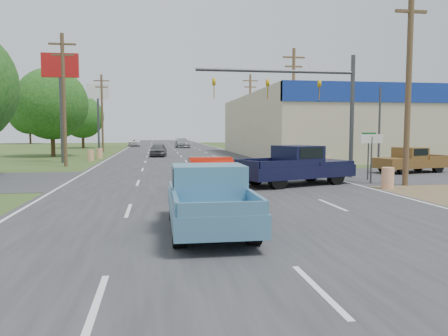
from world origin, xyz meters
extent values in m
plane|color=#2C451B|center=(0.00, 0.00, 0.00)|extent=(200.00, 200.00, 0.00)
cube|color=#2D2D30|center=(0.00, 40.00, 0.01)|extent=(15.00, 180.00, 0.02)
cube|color=#2D2D30|center=(0.00, 18.00, 0.01)|extent=(120.00, 10.00, 0.02)
cylinder|color=#4C3823|center=(9.50, 13.00, 5.00)|extent=(0.28, 0.28, 10.00)
cube|color=#4C3823|center=(9.50, 13.00, 8.40)|extent=(1.60, 0.14, 0.14)
cylinder|color=#4C3823|center=(9.50, 31.00, 5.00)|extent=(0.28, 0.28, 10.00)
cube|color=#4C3823|center=(9.50, 31.00, 9.20)|extent=(2.00, 0.14, 0.14)
cube|color=#4C3823|center=(9.50, 31.00, 8.40)|extent=(1.60, 0.14, 0.14)
cylinder|color=#4C3823|center=(9.50, 49.00, 5.00)|extent=(0.28, 0.28, 10.00)
cube|color=#4C3823|center=(9.50, 49.00, 9.20)|extent=(2.00, 0.14, 0.14)
cube|color=#4C3823|center=(9.50, 49.00, 8.40)|extent=(1.60, 0.14, 0.14)
cylinder|color=#4C3823|center=(-9.50, 28.00, 5.00)|extent=(0.28, 0.28, 10.00)
cube|color=#4C3823|center=(-9.50, 28.00, 9.20)|extent=(2.00, 0.14, 0.14)
cube|color=#4C3823|center=(-9.50, 28.00, 8.40)|extent=(1.60, 0.14, 0.14)
cylinder|color=#4C3823|center=(-9.50, 52.00, 5.00)|extent=(0.28, 0.28, 10.00)
cube|color=#4C3823|center=(-9.50, 52.00, 9.20)|extent=(2.00, 0.14, 0.14)
cube|color=#4C3823|center=(-9.50, 52.00, 8.40)|extent=(1.60, 0.14, 0.14)
cylinder|color=#422D19|center=(-13.50, 42.00, 1.62)|extent=(0.44, 0.44, 3.24)
sphere|color=#134112|center=(-13.50, 42.00, 5.58)|extent=(7.56, 7.56, 7.56)
cylinder|color=#422D19|center=(-14.20, 66.00, 1.44)|extent=(0.44, 0.44, 2.88)
sphere|color=#134112|center=(-14.20, 66.00, 4.96)|extent=(6.72, 6.72, 6.72)
cylinder|color=#422D19|center=(30.00, 95.00, 1.71)|extent=(0.44, 0.44, 3.42)
sphere|color=#134112|center=(30.00, 95.00, 5.89)|extent=(7.98, 7.98, 7.98)
cylinder|color=#422D19|center=(-30.00, 95.00, 1.89)|extent=(0.44, 0.44, 3.78)
sphere|color=#134112|center=(-30.00, 95.00, 6.51)|extent=(8.82, 8.82, 8.82)
cylinder|color=orange|center=(8.00, 12.00, 0.50)|extent=(0.56, 0.56, 1.00)
cylinder|color=orange|center=(8.40, 20.50, 0.50)|extent=(0.56, 0.56, 1.00)
cylinder|color=orange|center=(-8.50, 34.00, 0.50)|extent=(0.56, 0.56, 1.00)
cylinder|color=orange|center=(-8.20, 38.00, 0.50)|extent=(0.56, 0.56, 1.00)
cylinder|color=#3F3F44|center=(-10.50, 32.00, 4.50)|extent=(0.30, 0.30, 9.00)
cube|color=#B21414|center=(-10.50, 32.00, 8.20)|extent=(3.00, 0.35, 2.00)
cylinder|color=#3F3F44|center=(-10.50, 56.00, 4.50)|extent=(0.30, 0.30, 9.00)
cube|color=white|center=(-10.50, 56.00, 8.20)|extent=(3.00, 0.35, 2.00)
cylinder|color=#3F3F44|center=(8.20, 14.00, 1.20)|extent=(0.08, 0.08, 2.40)
cube|color=white|center=(8.20, 14.00, 2.30)|extent=(1.20, 0.05, 0.45)
cylinder|color=#3F3F44|center=(8.80, 15.50, 1.20)|extent=(0.08, 0.08, 2.40)
cube|color=#0C591E|center=(8.80, 15.50, 2.50)|extent=(0.80, 0.04, 0.22)
cylinder|color=#3F3F44|center=(8.50, 17.00, 3.50)|extent=(0.24, 0.24, 7.00)
cylinder|color=#3F3F44|center=(4.00, 17.00, 6.00)|extent=(9.00, 0.18, 0.18)
imported|color=gold|center=(6.50, 17.00, 5.55)|extent=(0.18, 0.40, 1.10)
imported|color=gold|center=(3.50, 17.00, 5.55)|extent=(0.18, 0.40, 1.10)
imported|color=gold|center=(0.50, 17.00, 5.55)|extent=(0.18, 0.40, 1.10)
imported|color=red|center=(-0.50, 10.26, 0.81)|extent=(1.73, 4.90, 1.61)
cylinder|color=black|center=(-0.25, 5.02, 0.35)|extent=(0.38, 0.72, 0.70)
cylinder|color=black|center=(-0.34, 6.55, 0.35)|extent=(0.17, 0.71, 0.70)
cube|color=black|center=(-0.29, 5.81, 0.66)|extent=(0.31, 1.29, 0.32)
cube|color=black|center=(-0.31, 6.08, 0.87)|extent=(0.31, 0.60, 0.23)
cube|color=black|center=(-0.27, 5.49, 0.83)|extent=(0.35, 0.60, 0.11)
cylinder|color=white|center=(-0.33, 6.40, 1.12)|extent=(0.69, 0.09, 0.05)
cube|color=white|center=(-0.23, 4.78, 0.58)|extent=(0.19, 0.03, 0.13)
imported|color=black|center=(-0.28, 5.66, 0.83)|extent=(0.63, 0.43, 1.66)
cylinder|color=black|center=(-2.14, 6.30, 0.41)|extent=(0.31, 0.82, 0.82)
cylinder|color=black|center=(-0.41, 6.29, 0.41)|extent=(0.31, 0.82, 0.82)
cylinder|color=black|center=(-2.16, 3.09, 0.41)|extent=(0.31, 0.82, 0.82)
cylinder|color=black|center=(-0.43, 3.08, 0.41)|extent=(0.31, 0.82, 0.82)
cube|color=teal|center=(-1.28, 4.69, 0.64)|extent=(2.09, 5.36, 0.53)
cube|color=teal|center=(-1.27, 6.30, 0.98)|extent=(1.97, 2.05, 0.19)
cube|color=teal|center=(-1.28, 4.80, 1.34)|extent=(1.90, 1.62, 0.87)
cube|color=black|center=(-1.28, 4.80, 1.49)|extent=(1.94, 1.30, 0.46)
cube|color=teal|center=(-1.30, 2.07, 1.05)|extent=(1.89, 0.10, 0.31)
cylinder|color=black|center=(5.53, 15.54, 0.46)|extent=(0.97, 0.64, 0.91)
cylinder|color=black|center=(6.20, 13.75, 0.46)|extent=(0.97, 0.64, 0.91)
cylinder|color=black|center=(2.20, 14.32, 0.46)|extent=(0.97, 0.64, 0.91)
cylinder|color=black|center=(2.86, 12.52, 0.46)|extent=(0.97, 0.64, 0.91)
cube|color=black|center=(4.20, 14.03, 0.71)|extent=(6.35, 4.19, 0.59)
cube|color=black|center=(5.87, 14.65, 1.08)|extent=(2.86, 2.81, 0.21)
cube|color=black|center=(4.31, 14.07, 1.48)|extent=(2.39, 2.58, 0.97)
cube|color=black|center=(4.31, 14.07, 1.65)|extent=(2.08, 2.50, 0.51)
cube|color=black|center=(1.47, 13.03, 1.16)|extent=(0.81, 2.00, 0.34)
cylinder|color=black|center=(12.38, 18.00, 0.38)|extent=(0.81, 0.46, 0.76)
cylinder|color=black|center=(12.00, 19.55, 0.38)|extent=(0.81, 0.46, 0.76)
cylinder|color=black|center=(15.27, 18.72, 0.38)|extent=(0.81, 0.46, 0.76)
cylinder|color=black|center=(14.88, 20.28, 0.38)|extent=(0.81, 0.46, 0.76)
cube|color=brown|center=(13.63, 19.14, 0.59)|extent=(5.27, 3.05, 0.50)
cube|color=brown|center=(12.19, 18.78, 0.91)|extent=(2.27, 2.21, 0.17)
cube|color=brown|center=(13.54, 19.12, 1.24)|extent=(1.87, 2.06, 0.81)
cube|color=black|center=(13.54, 19.12, 1.38)|extent=(1.59, 2.03, 0.43)
cube|color=brown|center=(15.99, 19.73, 0.97)|extent=(0.50, 1.72, 0.29)
imported|color=#505155|center=(-2.41, 40.12, 0.71)|extent=(1.97, 4.25, 1.41)
imported|color=#9FA0A4|center=(1.73, 65.32, 0.77)|extent=(2.46, 5.44, 1.55)
imported|color=white|center=(-6.50, 73.16, 0.63)|extent=(2.23, 4.61, 1.26)
camera|label=1|loc=(-2.66, -6.78, 2.66)|focal=35.00mm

